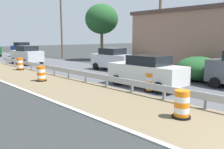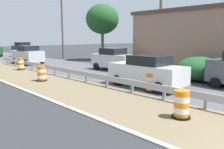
{
  "view_description": "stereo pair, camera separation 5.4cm",
  "coord_description": "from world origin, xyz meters",
  "px_view_note": "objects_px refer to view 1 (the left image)",
  "views": [
    {
      "loc": [
        -6.55,
        -0.08,
        2.98
      ],
      "look_at": [
        1.12,
        8.04,
        1.19
      ],
      "focal_mm": 37.6,
      "sensor_mm": 36.0,
      "label": 1
    },
    {
      "loc": [
        -6.51,
        -0.12,
        2.98
      ],
      "look_at": [
        1.12,
        8.04,
        1.19
      ],
      "focal_mm": 37.6,
      "sensor_mm": 36.0,
      "label": 2
    }
  ],
  "objects_px": {
    "traffic_barrel_mid": "(41,74)",
    "utility_pole_near": "(160,15)",
    "car_mid_far_lane": "(113,59)",
    "utility_pole_mid": "(61,24)",
    "traffic_barrel_nearest": "(182,106)",
    "traffic_barrel_close": "(150,83)",
    "car_distant_b": "(146,71)",
    "traffic_barrel_far": "(20,65)",
    "car_lead_near_lane": "(27,55)",
    "car_trailing_near_lane": "(22,50)"
  },
  "relations": [
    {
      "from": "car_trailing_near_lane",
      "to": "traffic_barrel_mid",
      "type": "bearing_deg",
      "value": -19.86
    },
    {
      "from": "traffic_barrel_far",
      "to": "utility_pole_near",
      "type": "height_order",
      "value": "utility_pole_near"
    },
    {
      "from": "utility_pole_near",
      "to": "utility_pole_mid",
      "type": "bearing_deg",
      "value": 86.97
    },
    {
      "from": "car_distant_b",
      "to": "utility_pole_mid",
      "type": "xyz_separation_m",
      "value": [
        6.88,
        20.69,
        3.88
      ]
    },
    {
      "from": "car_mid_far_lane",
      "to": "utility_pole_near",
      "type": "xyz_separation_m",
      "value": [
        2.42,
        -3.19,
        3.8
      ]
    },
    {
      "from": "utility_pole_near",
      "to": "car_mid_far_lane",
      "type": "bearing_deg",
      "value": 127.24
    },
    {
      "from": "traffic_barrel_close",
      "to": "car_distant_b",
      "type": "distance_m",
      "value": 1.32
    },
    {
      "from": "traffic_barrel_mid",
      "to": "traffic_barrel_far",
      "type": "distance_m",
      "value": 6.59
    },
    {
      "from": "car_lead_near_lane",
      "to": "car_trailing_near_lane",
      "type": "bearing_deg",
      "value": -22.0
    },
    {
      "from": "car_trailing_near_lane",
      "to": "utility_pole_near",
      "type": "xyz_separation_m",
      "value": [
        2.41,
        -23.28,
        3.7
      ]
    },
    {
      "from": "utility_pole_mid",
      "to": "traffic_barrel_far",
      "type": "bearing_deg",
      "value": -139.43
    },
    {
      "from": "traffic_barrel_close",
      "to": "traffic_barrel_mid",
      "type": "height_order",
      "value": "traffic_barrel_mid"
    },
    {
      "from": "traffic_barrel_nearest",
      "to": "traffic_barrel_close",
      "type": "xyz_separation_m",
      "value": [
        2.6,
        3.43,
        -0.01
      ]
    },
    {
      "from": "traffic_barrel_nearest",
      "to": "traffic_barrel_close",
      "type": "distance_m",
      "value": 4.3
    },
    {
      "from": "car_distant_b",
      "to": "traffic_barrel_close",
      "type": "bearing_deg",
      "value": 138.99
    },
    {
      "from": "traffic_barrel_nearest",
      "to": "utility_pole_near",
      "type": "height_order",
      "value": "utility_pole_near"
    },
    {
      "from": "utility_pole_mid",
      "to": "traffic_barrel_mid",
      "type": "bearing_deg",
      "value": -126.06
    },
    {
      "from": "car_trailing_near_lane",
      "to": "traffic_barrel_far",
      "type": "bearing_deg",
      "value": -23.82
    },
    {
      "from": "traffic_barrel_close",
      "to": "utility_pole_mid",
      "type": "distance_m",
      "value": 23.35
    },
    {
      "from": "car_lead_near_lane",
      "to": "traffic_barrel_close",
      "type": "bearing_deg",
      "value": 175.09
    },
    {
      "from": "car_mid_far_lane",
      "to": "utility_pole_near",
      "type": "bearing_deg",
      "value": 35.99
    },
    {
      "from": "car_distant_b",
      "to": "car_trailing_near_lane",
      "type": "bearing_deg",
      "value": -7.67
    },
    {
      "from": "car_lead_near_lane",
      "to": "traffic_barrel_mid",
      "type": "bearing_deg",
      "value": 158.7
    },
    {
      "from": "traffic_barrel_far",
      "to": "car_lead_near_lane",
      "type": "height_order",
      "value": "car_lead_near_lane"
    },
    {
      "from": "traffic_barrel_far",
      "to": "car_distant_b",
      "type": "distance_m",
      "value": 12.88
    },
    {
      "from": "traffic_barrel_mid",
      "to": "utility_pole_near",
      "type": "height_order",
      "value": "utility_pole_near"
    },
    {
      "from": "traffic_barrel_close",
      "to": "car_distant_b",
      "type": "bearing_deg",
      "value": 49.06
    },
    {
      "from": "traffic_barrel_close",
      "to": "traffic_barrel_far",
      "type": "relative_size",
      "value": 0.93
    },
    {
      "from": "utility_pole_mid",
      "to": "traffic_barrel_nearest",
      "type": "bearing_deg",
      "value": -112.32
    },
    {
      "from": "traffic_barrel_nearest",
      "to": "car_lead_near_lane",
      "type": "xyz_separation_m",
      "value": [
        3.47,
        21.37,
        0.55
      ]
    },
    {
      "from": "traffic_barrel_close",
      "to": "car_lead_near_lane",
      "type": "height_order",
      "value": "car_lead_near_lane"
    },
    {
      "from": "car_trailing_near_lane",
      "to": "utility_pole_mid",
      "type": "distance_m",
      "value": 7.79
    },
    {
      "from": "traffic_barrel_nearest",
      "to": "traffic_barrel_mid",
      "type": "xyz_separation_m",
      "value": [
        -0.32,
        10.49,
        -0.01
      ]
    },
    {
      "from": "traffic_barrel_mid",
      "to": "car_lead_near_lane",
      "type": "height_order",
      "value": "car_lead_near_lane"
    },
    {
      "from": "traffic_barrel_nearest",
      "to": "traffic_barrel_mid",
      "type": "distance_m",
      "value": 10.49
    },
    {
      "from": "car_mid_far_lane",
      "to": "utility_pole_near",
      "type": "relative_size",
      "value": 0.46
    },
    {
      "from": "traffic_barrel_nearest",
      "to": "traffic_barrel_far",
      "type": "distance_m",
      "value": 17.0
    },
    {
      "from": "traffic_barrel_mid",
      "to": "car_distant_b",
      "type": "bearing_deg",
      "value": -58.82
    },
    {
      "from": "car_trailing_near_lane",
      "to": "utility_pole_mid",
      "type": "bearing_deg",
      "value": 28.79
    },
    {
      "from": "traffic_barrel_nearest",
      "to": "traffic_barrel_close",
      "type": "relative_size",
      "value": 1.02
    },
    {
      "from": "traffic_barrel_nearest",
      "to": "car_trailing_near_lane",
      "type": "relative_size",
      "value": 0.22
    },
    {
      "from": "car_lead_near_lane",
      "to": "car_distant_b",
      "type": "relative_size",
      "value": 0.94
    },
    {
      "from": "car_trailing_near_lane",
      "to": "car_lead_near_lane",
      "type": "bearing_deg",
      "value": -20.23
    },
    {
      "from": "car_trailing_near_lane",
      "to": "car_distant_b",
      "type": "xyz_separation_m",
      "value": [
        -3.55,
        -26.66,
        -0.15
      ]
    },
    {
      "from": "traffic_barrel_close",
      "to": "traffic_barrel_mid",
      "type": "distance_m",
      "value": 7.64
    },
    {
      "from": "car_distant_b",
      "to": "traffic_barrel_nearest",
      "type": "bearing_deg",
      "value": 141.94
    },
    {
      "from": "car_mid_far_lane",
      "to": "utility_pole_mid",
      "type": "relative_size",
      "value": 0.46
    },
    {
      "from": "traffic_barrel_nearest",
      "to": "car_distant_b",
      "type": "bearing_deg",
      "value": 52.01
    },
    {
      "from": "utility_pole_near",
      "to": "car_trailing_near_lane",
      "type": "bearing_deg",
      "value": 95.91
    },
    {
      "from": "traffic_barrel_close",
      "to": "car_trailing_near_lane",
      "type": "xyz_separation_m",
      "value": [
        4.36,
        27.58,
        0.65
      ]
    }
  ]
}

